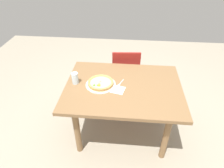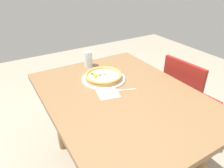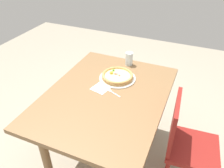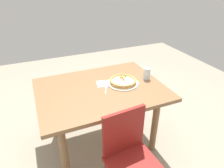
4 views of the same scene
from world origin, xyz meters
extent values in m
plane|color=#9E937F|center=(0.00, 0.00, 0.00)|extent=(6.00, 6.00, 0.00)
cube|color=olive|center=(0.00, 0.00, 0.74)|extent=(1.29, 0.97, 0.04)
cylinder|color=olive|center=(-0.49, -0.33, 0.36)|extent=(0.07, 0.07, 0.72)
cylinder|color=olive|center=(0.49, -0.33, 0.36)|extent=(0.07, 0.07, 0.72)
cylinder|color=olive|center=(-0.49, 0.33, 0.36)|extent=(0.07, 0.07, 0.72)
cylinder|color=olive|center=(0.49, 0.33, 0.36)|extent=(0.07, 0.07, 0.72)
cylinder|color=maroon|center=(0.18, -0.92, 0.20)|extent=(0.04, 0.04, 0.41)
cylinder|color=maroon|center=(-0.16, -0.95, 0.20)|extent=(0.04, 0.04, 0.41)
cylinder|color=maroon|center=(0.16, -0.58, 0.20)|extent=(0.04, 0.04, 0.41)
cylinder|color=maroon|center=(-0.18, -0.61, 0.20)|extent=(0.04, 0.04, 0.41)
cube|color=maroon|center=(0.00, -0.77, 0.43)|extent=(0.43, 0.43, 0.04)
cube|color=maroon|center=(-0.01, -0.58, 0.66)|extent=(0.38, 0.06, 0.42)
cylinder|color=silver|center=(0.25, 0.00, 0.76)|extent=(0.34, 0.34, 0.01)
cylinder|color=tan|center=(0.25, 0.00, 0.77)|extent=(0.28, 0.28, 0.02)
cylinder|color=beige|center=(0.25, 0.00, 0.79)|extent=(0.25, 0.25, 0.01)
torus|color=tan|center=(0.25, 0.00, 0.79)|extent=(0.29, 0.29, 0.02)
sphere|color=#E58C7F|center=(0.27, 0.03, 0.79)|extent=(0.02, 0.02, 0.02)
sphere|color=gold|center=(0.26, 0.06, 0.80)|extent=(0.03, 0.03, 0.03)
sphere|color=#E58C7F|center=(0.26, -0.01, 0.79)|extent=(0.02, 0.02, 0.02)
sphere|color=#4C9E38|center=(0.32, 0.07, 0.80)|extent=(0.02, 0.02, 0.02)
sphere|color=#E58C7F|center=(0.27, 0.02, 0.79)|extent=(0.02, 0.02, 0.02)
sphere|color=#4C9E38|center=(0.28, 0.07, 0.79)|extent=(0.02, 0.02, 0.02)
cube|color=silver|center=(0.02, -0.08, 0.76)|extent=(0.05, 0.11, 0.00)
cube|color=silver|center=(0.06, 0.00, 0.76)|extent=(0.04, 0.05, 0.00)
cylinder|color=silver|center=(0.54, -0.01, 0.82)|extent=(0.07, 0.07, 0.13)
cube|color=white|center=(0.06, 0.07, 0.76)|extent=(0.17, 0.17, 0.00)
camera|label=1|loc=(-0.03, 1.76, 2.07)|focal=31.70mm
camera|label=2|loc=(-1.00, 0.68, 1.51)|focal=33.52mm
camera|label=3|loc=(-1.36, -0.63, 1.89)|focal=36.11mm
camera|label=4|loc=(-0.59, -1.69, 1.80)|focal=32.05mm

